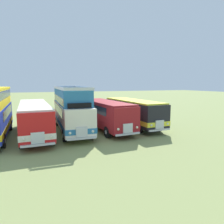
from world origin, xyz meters
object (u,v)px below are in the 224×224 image
at_px(bus_fourth_in_row, 105,113).
at_px(bus_fifth_in_row, 133,111).
at_px(bus_third_in_row, 71,108).
at_px(bus_second_in_row, 34,116).

distance_m(bus_fourth_in_row, bus_fifth_in_row, 3.52).
distance_m(bus_third_in_row, bus_fourth_in_row, 3.56).
xyz_separation_m(bus_fourth_in_row, bus_fifth_in_row, (3.48, 0.48, 0.00)).
height_order(bus_third_in_row, bus_fourth_in_row, bus_third_in_row).
height_order(bus_third_in_row, bus_fifth_in_row, bus_third_in_row).
relative_size(bus_fourth_in_row, bus_fifth_in_row, 0.98).
bearing_deg(bus_third_in_row, bus_second_in_row, -178.37).
bearing_deg(bus_fifth_in_row, bus_third_in_row, -179.76).
relative_size(bus_third_in_row, bus_fourth_in_row, 1.06).
bearing_deg(bus_third_in_row, bus_fourth_in_row, -7.42).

